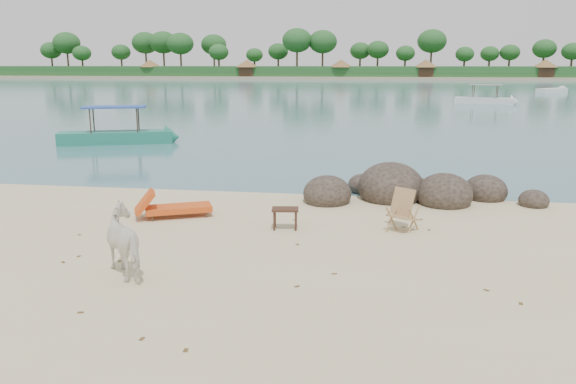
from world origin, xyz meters
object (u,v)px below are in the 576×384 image
Objects in this scene: cow at (129,243)px; lounge_chair at (178,206)px; deck_chair at (403,212)px; boat_near at (115,112)px; boulders at (407,191)px; side_table at (285,220)px.

lounge_chair is at bearing -129.92° from cow.
boat_near reaches higher than deck_chair.
boulders is 8.24m from cow.
deck_chair is (4.90, 3.36, -0.14)m from cow.
boulders is 4.54× the size of cow.
boulders is 6.19m from lounge_chair.
lounge_chair is 0.34× the size of boat_near.
deck_chair is (2.60, 0.25, 0.22)m from side_table.
side_table is at bearing -136.89° from deck_chair.
cow is 5.94m from deck_chair.
boulders reaches higher than lounge_chair.
boat_near reaches higher than boulders.
cow reaches higher than boulders.
deck_chair is at bearing -1.37° from side_table.
cow is 0.72× the size of lounge_chair.
lounge_chair is at bearing -146.88° from deck_chair.
cow is 3.88m from side_table.
boulders is 3.26× the size of lounge_chair.
boat_near is at bearing 96.75° from lounge_chair.
side_table is 0.65× the size of deck_chair.
deck_chair is (-0.27, -3.06, 0.20)m from boulders.
boulders is 1.10× the size of boat_near.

